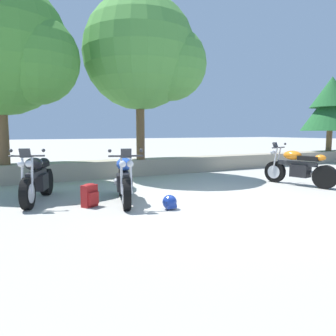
# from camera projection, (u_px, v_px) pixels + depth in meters

# --- Properties ---
(ground_plane) EXTENTS (120.00, 120.00, 0.00)m
(ground_plane) POSITION_uv_depth(u_px,v_px,m) (220.00, 203.00, 6.58)
(ground_plane) COLOR #A3A099
(stone_wall) EXTENTS (36.00, 0.80, 0.55)m
(stone_wall) POSITION_uv_depth(u_px,v_px,m) (136.00, 167.00, 10.79)
(stone_wall) COLOR gray
(stone_wall) RESTS_ON ground
(motorcycle_black_near_left) EXTENTS (0.97, 1.99, 1.18)m
(motorcycle_black_near_left) POSITION_uv_depth(u_px,v_px,m) (37.00, 179.00, 6.68)
(motorcycle_black_near_left) COLOR black
(motorcycle_black_near_left) RESTS_ON ground
(motorcycle_blue_centre) EXTENTS (0.88, 2.02, 1.18)m
(motorcycle_blue_centre) POSITION_uv_depth(u_px,v_px,m) (124.00, 179.00, 6.64)
(motorcycle_blue_centre) COLOR black
(motorcycle_blue_centre) RESTS_ON ground
(motorcycle_orange_far_right) EXTENTS (0.84, 2.04, 1.18)m
(motorcycle_orange_far_right) POSITION_uv_depth(u_px,v_px,m) (298.00, 168.00, 8.73)
(motorcycle_orange_far_right) COLOR black
(motorcycle_orange_far_right) RESTS_ON ground
(rider_backpack) EXTENTS (0.35, 0.34, 0.47)m
(rider_backpack) POSITION_uv_depth(u_px,v_px,m) (90.00, 195.00, 6.24)
(rider_backpack) COLOR #A31E1E
(rider_backpack) RESTS_ON ground
(rider_helmet) EXTENTS (0.28, 0.28, 0.28)m
(rider_helmet) POSITION_uv_depth(u_px,v_px,m) (170.00, 202.00, 6.04)
(rider_helmet) COLOR navy
(rider_helmet) RESTS_ON ground
(leafy_tree_far_left) EXTENTS (3.94, 3.75, 5.13)m
(leafy_tree_far_left) POSITION_uv_depth(u_px,v_px,m) (6.00, 49.00, 8.52)
(leafy_tree_far_left) COLOR brown
(leafy_tree_far_left) RESTS_ON stone_wall
(leafy_tree_mid_left) EXTENTS (3.86, 3.67, 5.33)m
(leafy_tree_mid_left) POSITION_uv_depth(u_px,v_px,m) (146.00, 55.00, 10.21)
(leafy_tree_mid_left) COLOR brown
(leafy_tree_mid_left) RESTS_ON stone_wall
(pine_tree_mid_right) EXTENTS (2.71, 2.71, 3.56)m
(pine_tree_mid_right) POSITION_uv_depth(u_px,v_px,m) (331.00, 105.00, 15.09)
(pine_tree_mid_right) COLOR brown
(pine_tree_mid_right) RESTS_ON stone_wall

